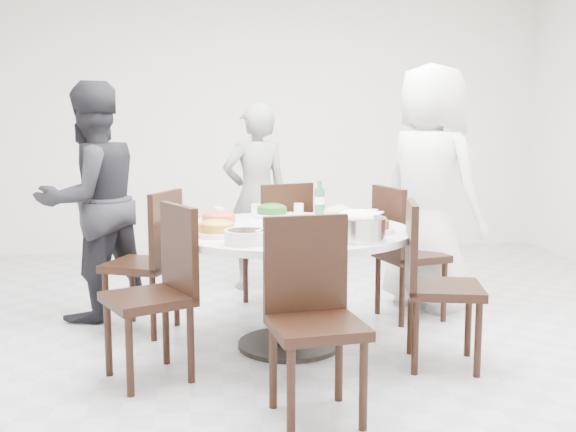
{
  "coord_description": "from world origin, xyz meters",
  "views": [
    {
      "loc": [
        -0.78,
        -4.3,
        1.4
      ],
      "look_at": [
        -0.23,
        -0.22,
        0.82
      ],
      "focal_mm": 42.0,
      "sensor_mm": 36.0,
      "label": 1
    }
  ],
  "objects": [
    {
      "name": "floor",
      "position": [
        0.0,
        0.0,
        0.0
      ],
      "size": [
        6.0,
        6.0,
        0.01
      ],
      "primitive_type": "cube",
      "color": "#BBBBC0",
      "rests_on": "ground"
    },
    {
      "name": "wall_back",
      "position": [
        0.0,
        3.0,
        1.4
      ],
      "size": [
        6.0,
        0.01,
        2.8
      ],
      "primitive_type": "cube",
      "color": "white",
      "rests_on": "ground"
    },
    {
      "name": "dining_table",
      "position": [
        -0.23,
        -0.27,
        0.38
      ],
      "size": [
        1.5,
        1.5,
        0.75
      ],
      "primitive_type": "cylinder",
      "color": "white",
      "rests_on": "floor"
    },
    {
      "name": "chair_ne",
      "position": [
        0.72,
        0.24,
        0.47
      ],
      "size": [
        0.51,
        0.51,
        0.95
      ],
      "primitive_type": "cube",
      "rotation": [
        0.0,
        0.0,
        1.81
      ],
      "color": "black",
      "rests_on": "floor"
    },
    {
      "name": "chair_n",
      "position": [
        -0.2,
        0.71,
        0.47
      ],
      "size": [
        0.55,
        0.55,
        0.95
      ],
      "primitive_type": "cube",
      "rotation": [
        0.0,
        0.0,
        3.52
      ],
      "color": "black",
      "rests_on": "floor"
    },
    {
      "name": "chair_nw",
      "position": [
        -1.16,
        0.18,
        0.47
      ],
      "size": [
        0.56,
        0.56,
        0.95
      ],
      "primitive_type": "cube",
      "rotation": [
        0.0,
        0.0,
        4.29
      ],
      "color": "black",
      "rests_on": "floor"
    },
    {
      "name": "chair_sw",
      "position": [
        -1.06,
        -0.7,
        0.47
      ],
      "size": [
        0.56,
        0.56,
        0.95
      ],
      "primitive_type": "cube",
      "rotation": [
        0.0,
        0.0,
        5.15
      ],
      "color": "black",
      "rests_on": "floor"
    },
    {
      "name": "chair_s",
      "position": [
        -0.24,
        -1.31,
        0.47
      ],
      "size": [
        0.47,
        0.47,
        0.95
      ],
      "primitive_type": "cube",
      "rotation": [
        0.0,
        0.0,
        6.41
      ],
      "color": "black",
      "rests_on": "floor"
    },
    {
      "name": "chair_se",
      "position": [
        0.61,
        -0.71,
        0.47
      ],
      "size": [
        0.51,
        0.51,
        0.95
      ],
      "primitive_type": "cube",
      "rotation": [
        0.0,
        0.0,
        7.61
      ],
      "color": "black",
      "rests_on": "floor"
    },
    {
      "name": "diner_right",
      "position": [
        0.94,
        0.5,
        0.91
      ],
      "size": [
        0.94,
        1.06,
        1.82
      ],
      "primitive_type": "imported",
      "rotation": [
        0.0,
        0.0,
        2.07
      ],
      "color": "silver",
      "rests_on": "floor"
    },
    {
      "name": "diner_middle",
      "position": [
        -0.3,
        1.27,
        0.77
      ],
      "size": [
        0.64,
        0.5,
        1.55
      ],
      "primitive_type": "imported",
      "rotation": [
        0.0,
        0.0,
        3.39
      ],
      "color": "black",
      "rests_on": "floor"
    },
    {
      "name": "diner_left",
      "position": [
        -1.52,
        0.55,
        0.84
      ],
      "size": [
        1.03,
        1.02,
        1.68
      ],
      "primitive_type": "imported",
      "rotation": [
        0.0,
        0.0,
        3.86
      ],
      "color": "black",
      "rests_on": "floor"
    },
    {
      "name": "dish_greens",
      "position": [
        -0.28,
        0.23,
        0.78
      ],
      "size": [
        0.26,
        0.26,
        0.07
      ],
      "primitive_type": "cylinder",
      "color": "white",
      "rests_on": "dining_table"
    },
    {
      "name": "dish_pale",
      "position": [
        0.14,
        0.01,
        0.78
      ],
      "size": [
        0.25,
        0.25,
        0.07
      ],
      "primitive_type": "cylinder",
      "color": "white",
      "rests_on": "dining_table"
    },
    {
      "name": "dish_orange",
      "position": [
        -0.65,
        -0.12,
        0.79
      ],
      "size": [
        0.27,
        0.27,
        0.07
      ],
      "primitive_type": "cylinder",
      "color": "white",
      "rests_on": "dining_table"
    },
    {
      "name": "dish_redbrown",
      "position": [
        0.22,
        -0.48,
        0.79
      ],
      "size": [
        0.3,
        0.3,
        0.07
      ],
      "primitive_type": "cylinder",
      "color": "white",
      "rests_on": "dining_table"
    },
    {
      "name": "dish_tofu",
      "position": [
        -0.67,
        -0.49,
        0.78
      ],
      "size": [
        0.26,
        0.26,
        0.07
      ],
      "primitive_type": "cylinder",
      "color": "white",
      "rests_on": "dining_table"
    },
    {
      "name": "rice_bowl",
      "position": [
        0.1,
        -0.73,
        0.81
      ],
      "size": [
        0.3,
        0.3,
        0.13
      ],
      "primitive_type": "cylinder",
      "color": "silver",
      "rests_on": "dining_table"
    },
    {
      "name": "soup_bowl",
      "position": [
        -0.52,
        -0.75,
        0.79
      ],
      "size": [
        0.24,
        0.24,
        0.07
      ],
      "primitive_type": "cylinder",
      "color": "white",
      "rests_on": "dining_table"
    },
    {
      "name": "beverage_bottle",
      "position": [
        0.06,
        0.28,
        0.87
      ],
      "size": [
        0.07,
        0.07,
        0.24
      ],
      "primitive_type": "cylinder",
      "color": "#2A6A3A",
      "rests_on": "dining_table"
    },
    {
      "name": "tea_cups",
      "position": [
        -0.25,
        0.38,
        0.79
      ],
      "size": [
        0.07,
        0.07,
        0.08
      ],
      "primitive_type": "cylinder",
      "color": "white",
      "rests_on": "dining_table"
    },
    {
      "name": "chopsticks",
      "position": [
        -0.25,
        0.4,
        0.76
      ],
      "size": [
        0.24,
        0.04,
        0.01
      ],
      "primitive_type": null,
      "color": "tan",
      "rests_on": "dining_table"
    }
  ]
}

